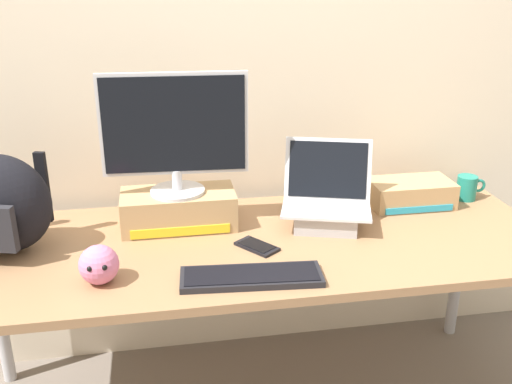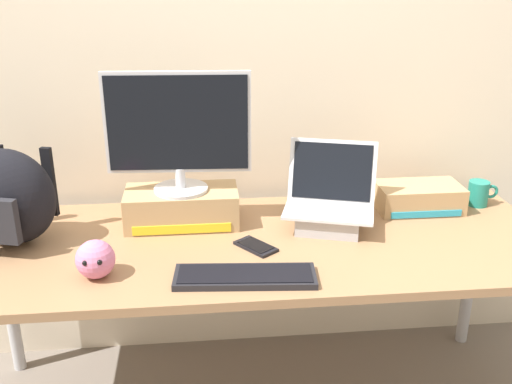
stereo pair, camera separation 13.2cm
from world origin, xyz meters
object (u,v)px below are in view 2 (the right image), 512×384
Objects in this scene: toner_box_yellow at (182,207)px; plush_toy at (95,259)px; open_laptop at (329,211)px; desktop_monitor at (178,131)px; toner_box_cyan at (419,197)px; external_keyboard at (245,276)px; coffee_mug at (479,193)px; messenger_backpack at (8,197)px; cell_phone at (256,246)px.

toner_box_yellow is 0.45m from plush_toy.
toner_box_yellow is at bearing -172.07° from open_laptop.
toner_box_yellow is 0.80× the size of desktop_monitor.
desktop_monitor is at bearing -177.36° from toner_box_cyan.
external_keyboard is 1.37× the size of toner_box_cyan.
desktop_monitor reaches higher than coffee_mug.
messenger_backpack reaches higher than toner_box_cyan.
plush_toy is (0.32, -0.27, -0.11)m from messenger_backpack.
toner_box_yellow is 1.10× the size of open_laptop.
desktop_monitor is 1.59× the size of toner_box_cyan.
coffee_mug is at bearing 31.78° from external_keyboard.
coffee_mug is 0.25m from toner_box_cyan.
messenger_backpack is at bearing 133.49° from cell_phone.
cell_phone is at bearing -42.44° from toner_box_yellow.
cell_phone is at bearing 80.20° from external_keyboard.
plush_toy is (-0.25, -0.37, -0.29)m from desktop_monitor.
external_keyboard is 0.86m from toner_box_cyan.
toner_box_yellow reaches higher than cell_phone.
toner_box_cyan is at bearing 19.50° from plush_toy.
toner_box_cyan is (0.91, 0.04, -0.30)m from desktop_monitor.
messenger_backpack is at bearing 161.01° from external_keyboard.
desktop_monitor is 1.38× the size of open_laptop.
toner_box_cyan is at bearing 34.88° from open_laptop.
coffee_mug is at bearing 20.99° from messenger_backpack.
open_laptop is at bearing -167.28° from coffee_mug.
toner_box_yellow is at bearing -177.06° from coffee_mug.
toner_box_cyan reaches higher than coffee_mug.
plush_toy is (-0.50, -0.14, 0.05)m from cell_phone.
plush_toy is at bearing -121.25° from desktop_monitor.
external_keyboard is 3.67× the size of plush_toy.
open_laptop is 1.15× the size of toner_box_cyan.
plush_toy is 1.23m from toner_box_cyan.
external_keyboard is at bearing -146.33° from toner_box_cyan.
messenger_backpack is 0.84m from cell_phone.
messenger_backpack is 2.30× the size of cell_phone.
messenger_backpack is (-0.57, -0.10, 0.10)m from toner_box_yellow.
toner_box_cyan is (0.66, 0.27, 0.04)m from cell_phone.
messenger_backpack is at bearing 139.36° from plush_toy.
messenger_backpack reaches higher than coffee_mug.
toner_box_cyan is at bearing 2.57° from toner_box_yellow.
desktop_monitor reaches higher than plush_toy.
coffee_mug is 1.48m from plush_toy.
messenger_backpack is (-0.77, 0.34, 0.15)m from external_keyboard.
desktop_monitor reaches higher than messenger_backpack.
open_laptop is at bearing 51.15° from external_keyboard.
toner_box_yellow is 0.54m from open_laptop.
open_laptop is at bearing 16.60° from messenger_backpack.
plush_toy is (-1.42, -0.43, 0.01)m from coffee_mug.
cell_phone is at bearing 16.01° from plush_toy.
plush_toy reaches higher than external_keyboard.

